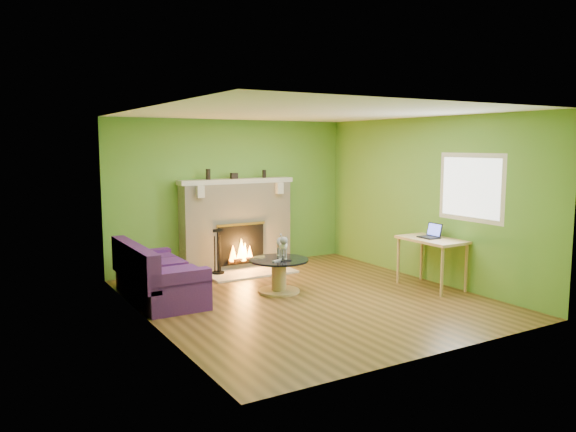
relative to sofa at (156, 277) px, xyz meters
name	(u,v)px	position (x,y,z in m)	size (l,w,h in m)	color
floor	(307,298)	(1.86, -1.04, -0.31)	(5.00, 5.00, 0.00)	#503416
ceiling	(308,113)	(1.86, -1.04, 2.29)	(5.00, 5.00, 0.00)	white
wall_back	(232,194)	(1.86, 1.46, 0.99)	(5.00, 5.00, 0.00)	#5C8F2E
wall_front	(441,231)	(1.86, -3.54, 0.99)	(5.00, 5.00, 0.00)	#5C8F2E
wall_left	(148,218)	(-0.39, -1.04, 0.99)	(5.00, 5.00, 0.00)	#5C8F2E
wall_right	(426,199)	(4.11, -1.04, 0.99)	(5.00, 5.00, 0.00)	#5C8F2E
window_frame	(471,188)	(4.10, -1.94, 1.24)	(1.20, 1.20, 0.00)	silver
window_pane	(471,188)	(4.09, -1.94, 1.24)	(1.06, 1.06, 0.00)	white
fireplace	(237,225)	(1.86, 1.28, 0.46)	(2.10, 0.46, 1.58)	beige
hearth	(250,272)	(1.86, 0.76, -0.30)	(1.50, 0.75, 0.03)	beige
mantel	(237,181)	(1.86, 1.26, 1.23)	(2.10, 0.28, 0.08)	beige
sofa	(156,277)	(0.00, 0.00, 0.00)	(0.86, 1.81, 0.81)	#3F1758
coffee_table	(279,273)	(1.68, -0.54, -0.03)	(0.88, 0.88, 0.50)	tan
desk	(432,244)	(3.81, -1.49, 0.35)	(0.60, 1.03, 0.76)	tan
cat	(282,246)	(1.76, -0.49, 0.37)	(0.22, 0.59, 0.37)	slate
remote_silver	(277,261)	(1.58, -0.66, 0.19)	(0.17, 0.04, 0.02)	gray
remote_black	(286,261)	(1.70, -0.72, 0.19)	(0.16, 0.04, 0.02)	black
laptop	(429,231)	(3.79, -1.44, 0.56)	(0.26, 0.30, 0.22)	black
fire_tools	(218,251)	(1.34, 0.91, 0.09)	(0.20, 0.20, 0.76)	black
mantel_vase_left	(208,174)	(1.34, 1.29, 1.36)	(0.08, 0.08, 0.18)	black
mantel_vase_right	(264,174)	(2.42, 1.29, 1.34)	(0.07, 0.07, 0.14)	black
mantel_box	(234,176)	(1.83, 1.29, 1.32)	(0.12, 0.08, 0.10)	black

